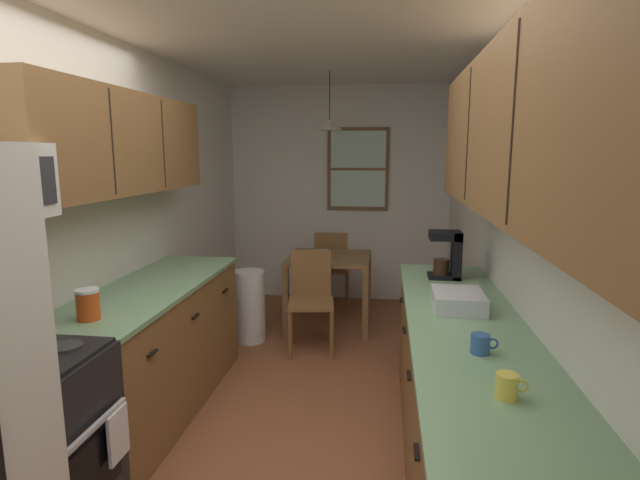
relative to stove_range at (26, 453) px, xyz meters
The scene contains 23 objects.
ground_plane 1.90m from the stove_range, 57.29° to the left, with size 12.00×12.00×0.00m, color brown.
wall_left 1.78m from the stove_range, 102.94° to the left, with size 0.10×9.00×2.55m, color white.
wall_right 2.92m from the stove_range, 33.44° to the left, with size 0.10×9.00×2.55m, color white.
wall_back 4.39m from the stove_range, 76.67° to the left, with size 4.40×0.10×2.55m, color white.
ceiling_slab 2.81m from the stove_range, 57.29° to the left, with size 4.40×9.00×0.08m, color white.
stove_range is the anchor object (origin of this frame).
counter_left 1.24m from the stove_range, 90.26° to the left, with size 0.64×1.91×0.90m.
upper_cabinets_left 1.82m from the stove_range, 96.95° to the left, with size 0.33×1.99×0.64m.
counter_right 2.06m from the stove_range, 14.50° to the left, with size 0.64×3.22×0.90m.
upper_cabinets_right 2.59m from the stove_range, 12.31° to the left, with size 0.33×2.90×0.74m.
dining_table 3.27m from the stove_range, 72.18° to the left, with size 0.82×0.80×0.74m.
dining_chair_near 2.66m from the stove_range, 70.21° to the left, with size 0.45×0.45×0.90m.
dining_chair_far 3.84m from the stove_range, 75.67° to the left, with size 0.43×0.43×0.90m.
pendant_light 3.62m from the stove_range, 72.18° to the left, with size 0.27×0.27×0.56m.
back_window 4.44m from the stove_range, 73.53° to the left, with size 0.72×0.05×0.96m.
trash_bin 2.63m from the stove_range, 83.56° to the left, with size 0.29×0.29×0.68m, color white.
storage_canister 0.75m from the stove_range, 90.59° to the left, with size 0.12×0.12×0.17m.
dish_towel 0.38m from the stove_range, 22.32° to the left, with size 0.02×0.16×0.24m, color white.
coffee_maker 2.71m from the stove_range, 40.62° to the left, with size 0.22×0.18×0.34m.
mug_by_coffeemaker 2.07m from the stove_range, 10.05° to the left, with size 0.12×0.08×0.09m.
mug_spare 2.06m from the stove_range, ahead, with size 0.12×0.08×0.09m.
dish_rack 2.26m from the stove_range, 26.75° to the left, with size 0.28×0.34×0.10m, color silver.
table_serving_bowl 3.25m from the stove_range, 73.43° to the left, with size 0.18×0.18×0.06m, color silver.
Camera 1 is at (0.55, -2.37, 1.78)m, focal length 28.04 mm.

